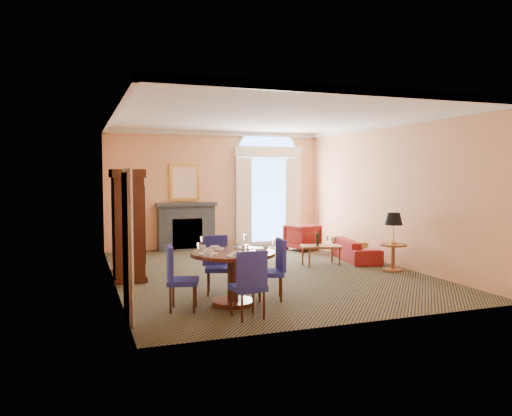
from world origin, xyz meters
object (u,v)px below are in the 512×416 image
object	(u,v)px
coffee_table	(321,247)
armoire	(127,226)
sofa	(356,250)
armchair	(302,237)
side_table	(393,234)
dining_table	(233,265)

from	to	relation	value
coffee_table	armoire	bearing A→B (deg)	-163.65
sofa	coffee_table	distance (m)	1.15
armchair	side_table	world-z (taller)	side_table
dining_table	armchair	bearing A→B (deg)	54.24
armoire	coffee_table	world-z (taller)	armoire
armoire	armchair	bearing A→B (deg)	24.45
dining_table	sofa	size ratio (longest dim) A/B	0.77
side_table	armchair	bearing A→B (deg)	100.48
sofa	coffee_table	world-z (taller)	coffee_table
armoire	sofa	bearing A→B (deg)	3.25
sofa	side_table	bearing A→B (deg)	-166.19
armoire	dining_table	xyz separation A→B (m)	(1.36, -2.52, -0.41)
armoire	side_table	distance (m)	5.43
dining_table	coffee_table	distance (m)	3.78
dining_table	side_table	xyz separation A→B (m)	(3.96, 1.45, 0.16)
armoire	coffee_table	size ratio (longest dim) A/B	2.18
dining_table	coffee_table	world-z (taller)	dining_table
sofa	dining_table	bearing A→B (deg)	137.56
sofa	armchair	bearing A→B (deg)	28.22
dining_table	coffee_table	size ratio (longest dim) A/B	1.35
armoire	dining_table	distance (m)	2.90
dining_table	side_table	size ratio (longest dim) A/B	1.10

